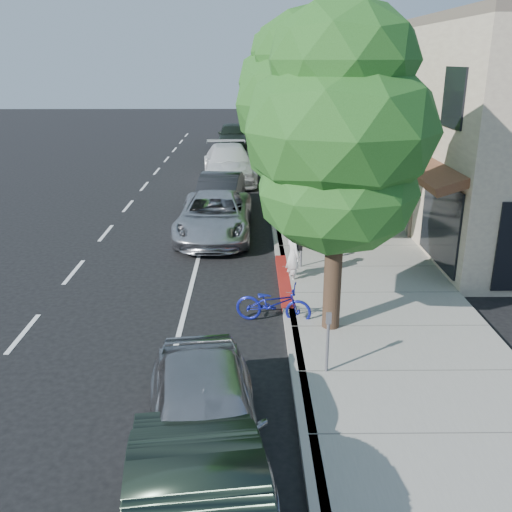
{
  "coord_description": "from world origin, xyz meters",
  "views": [
    {
      "loc": [
        -0.95,
        -13.89,
        6.0
      ],
      "look_at": [
        -0.81,
        -0.5,
        1.35
      ],
      "focal_mm": 40.0,
      "sensor_mm": 36.0,
      "label": 1
    }
  ],
  "objects_px": {
    "street_tree_0": "(339,135)",
    "street_tree_2": "(295,92)",
    "bicycle": "(273,303)",
    "dark_suv_far": "(232,135)",
    "street_tree_3": "(286,84)",
    "silver_suv": "(215,216)",
    "pedestrian": "(319,197)",
    "cyclist": "(293,255)",
    "street_tree_5": "(276,82)",
    "dark_sedan": "(220,194)",
    "street_tree_1": "(310,107)",
    "street_tree_4": "(280,87)",
    "near_car_a": "(204,419)",
    "white_pickup": "(229,163)"
  },
  "relations": [
    {
      "from": "street_tree_1",
      "to": "bicycle",
      "type": "relative_size",
      "value": 4.14
    },
    {
      "from": "street_tree_1",
      "to": "street_tree_5",
      "type": "height_order",
      "value": "street_tree_1"
    },
    {
      "from": "street_tree_5",
      "to": "dark_suv_far",
      "type": "distance_m",
      "value": 4.8
    },
    {
      "from": "street_tree_3",
      "to": "dark_sedan",
      "type": "distance_m",
      "value": 8.64
    },
    {
      "from": "street_tree_5",
      "to": "dark_sedan",
      "type": "xyz_separation_m",
      "value": [
        -3.1,
        -19.0,
        -3.67
      ]
    },
    {
      "from": "street_tree_0",
      "to": "cyclist",
      "type": "bearing_deg",
      "value": 101.8
    },
    {
      "from": "street_tree_5",
      "to": "street_tree_4",
      "type": "bearing_deg",
      "value": -90.0
    },
    {
      "from": "street_tree_1",
      "to": "silver_suv",
      "type": "xyz_separation_m",
      "value": [
        -3.1,
        1.5,
        -3.86
      ]
    },
    {
      "from": "street_tree_0",
      "to": "street_tree_3",
      "type": "bearing_deg",
      "value": 90.0
    },
    {
      "from": "street_tree_4",
      "to": "pedestrian",
      "type": "distance_m",
      "value": 14.95
    },
    {
      "from": "street_tree_1",
      "to": "street_tree_2",
      "type": "bearing_deg",
      "value": 90.0
    },
    {
      "from": "street_tree_0",
      "to": "street_tree_2",
      "type": "height_order",
      "value": "street_tree_2"
    },
    {
      "from": "white_pickup",
      "to": "near_car_a",
      "type": "height_order",
      "value": "white_pickup"
    },
    {
      "from": "dark_suv_far",
      "to": "near_car_a",
      "type": "distance_m",
      "value": 33.73
    },
    {
      "from": "street_tree_1",
      "to": "dark_suv_far",
      "type": "bearing_deg",
      "value": 97.58
    },
    {
      "from": "white_pickup",
      "to": "pedestrian",
      "type": "relative_size",
      "value": 3.7
    },
    {
      "from": "street_tree_0",
      "to": "street_tree_5",
      "type": "xyz_separation_m",
      "value": [
        -0.0,
        30.0,
        -0.08
      ]
    },
    {
      "from": "silver_suv",
      "to": "dark_suv_far",
      "type": "relative_size",
      "value": 1.11
    },
    {
      "from": "street_tree_3",
      "to": "silver_suv",
      "type": "height_order",
      "value": "street_tree_3"
    },
    {
      "from": "street_tree_0",
      "to": "cyclist",
      "type": "relative_size",
      "value": 4.44
    },
    {
      "from": "street_tree_5",
      "to": "cyclist",
      "type": "bearing_deg",
      "value": -91.38
    },
    {
      "from": "street_tree_5",
      "to": "pedestrian",
      "type": "distance_m",
      "value": 20.84
    },
    {
      "from": "dark_suv_far",
      "to": "near_car_a",
      "type": "bearing_deg",
      "value": -90.29
    },
    {
      "from": "street_tree_0",
      "to": "pedestrian",
      "type": "relative_size",
      "value": 4.31
    },
    {
      "from": "street_tree_2",
      "to": "bicycle",
      "type": "distance_m",
      "value": 12.27
    },
    {
      "from": "street_tree_1",
      "to": "bicycle",
      "type": "xyz_separation_m",
      "value": [
        -1.3,
        -5.43,
        -4.14
      ]
    },
    {
      "from": "street_tree_0",
      "to": "street_tree_4",
      "type": "height_order",
      "value": "street_tree_0"
    },
    {
      "from": "street_tree_1",
      "to": "silver_suv",
      "type": "distance_m",
      "value": 5.17
    },
    {
      "from": "dark_sedan",
      "to": "near_car_a",
      "type": "relative_size",
      "value": 1.04
    },
    {
      "from": "street_tree_4",
      "to": "dark_sedan",
      "type": "distance_m",
      "value": 13.84
    },
    {
      "from": "street_tree_3",
      "to": "street_tree_5",
      "type": "relative_size",
      "value": 1.07
    },
    {
      "from": "bicycle",
      "to": "dark_suv_far",
      "type": "relative_size",
      "value": 0.37
    },
    {
      "from": "street_tree_1",
      "to": "street_tree_4",
      "type": "height_order",
      "value": "street_tree_1"
    },
    {
      "from": "bicycle",
      "to": "dark_suv_far",
      "type": "bearing_deg",
      "value": 15.56
    },
    {
      "from": "dark_suv_far",
      "to": "street_tree_4",
      "type": "bearing_deg",
      "value": -60.83
    },
    {
      "from": "bicycle",
      "to": "dark_suv_far",
      "type": "height_order",
      "value": "dark_suv_far"
    },
    {
      "from": "street_tree_2",
      "to": "white_pickup",
      "type": "relative_size",
      "value": 1.24
    },
    {
      "from": "street_tree_2",
      "to": "street_tree_1",
      "type": "bearing_deg",
      "value": -90.0
    },
    {
      "from": "street_tree_0",
      "to": "dark_sedan",
      "type": "distance_m",
      "value": 12.03
    },
    {
      "from": "street_tree_0",
      "to": "street_tree_1",
      "type": "relative_size",
      "value": 0.96
    },
    {
      "from": "silver_suv",
      "to": "dark_suv_far",
      "type": "distance_m",
      "value": 21.79
    },
    {
      "from": "bicycle",
      "to": "dark_sedan",
      "type": "bearing_deg",
      "value": 21.76
    },
    {
      "from": "street_tree_3",
      "to": "dark_sedan",
      "type": "bearing_deg",
      "value": -113.89
    },
    {
      "from": "street_tree_0",
      "to": "near_car_a",
      "type": "xyz_separation_m",
      "value": [
        -2.57,
        -4.44,
        -3.75
      ]
    },
    {
      "from": "street_tree_1",
      "to": "dark_suv_far",
      "type": "distance_m",
      "value": 23.8
    },
    {
      "from": "street_tree_3",
      "to": "white_pickup",
      "type": "height_order",
      "value": "street_tree_3"
    },
    {
      "from": "street_tree_5",
      "to": "white_pickup",
      "type": "relative_size",
      "value": 1.18
    },
    {
      "from": "street_tree_0",
      "to": "near_car_a",
      "type": "relative_size",
      "value": 1.61
    },
    {
      "from": "dark_suv_far",
      "to": "street_tree_1",
      "type": "bearing_deg",
      "value": -83.61
    },
    {
      "from": "bicycle",
      "to": "dark_sedan",
      "type": "xyz_separation_m",
      "value": [
        -1.8,
        10.43,
        0.29
      ]
    }
  ]
}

